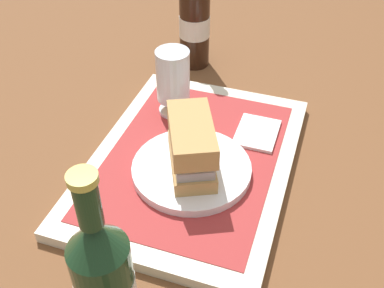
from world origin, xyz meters
TOP-DOWN VIEW (x-y plane):
  - ground_plane at (0.00, 0.00)m, footprint 3.00×3.00m
  - tray at (0.00, 0.00)m, footprint 0.44×0.32m
  - placemat at (0.00, 0.00)m, footprint 0.38×0.27m
  - plate at (-0.03, -0.01)m, footprint 0.19×0.19m
  - sandwich at (-0.03, -0.01)m, footprint 0.14×0.11m
  - beer_glass at (0.11, 0.07)m, footprint 0.06×0.06m
  - napkin_folded at (0.09, -0.09)m, footprint 0.09×0.07m
  - beer_bottle at (0.32, 0.10)m, footprint 0.07×0.07m
  - second_bottle at (-0.31, -0.01)m, footprint 0.07×0.07m

SIDE VIEW (x-z plane):
  - ground_plane at x=0.00m, z-range 0.00..0.00m
  - tray at x=0.00m, z-range 0.00..0.02m
  - placemat at x=0.00m, z-range 0.02..0.02m
  - napkin_folded at x=0.09m, z-range 0.02..0.03m
  - plate at x=-0.03m, z-range 0.02..0.04m
  - sandwich at x=-0.03m, z-range 0.04..0.12m
  - beer_glass at x=0.11m, z-range 0.03..0.16m
  - beer_bottle at x=0.32m, z-range -0.03..0.24m
  - second_bottle at x=-0.31m, z-range -0.03..0.24m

